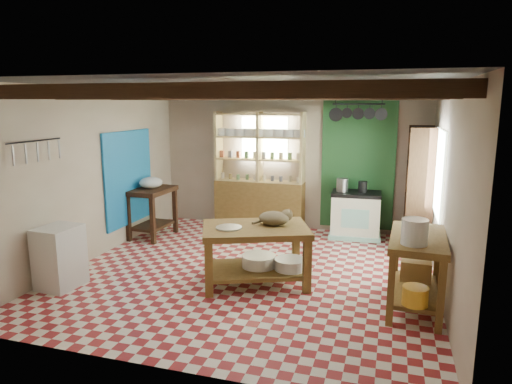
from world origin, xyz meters
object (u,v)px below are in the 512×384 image
(white_cabinet, at_px, (60,257))
(prep_table, at_px, (152,213))
(stove, at_px, (356,215))
(right_counter, at_px, (416,272))
(work_table, at_px, (255,255))
(cat, at_px, (274,218))

(white_cabinet, bearing_deg, prep_table, 92.95)
(stove, xyz_separation_m, white_cabinet, (-3.49, -3.35, -0.01))
(right_counter, bearing_deg, stove, 111.37)
(stove, distance_m, right_counter, 2.82)
(stove, bearing_deg, prep_table, -166.94)
(white_cabinet, bearing_deg, right_counter, 12.23)
(work_table, xyz_separation_m, white_cabinet, (-2.40, -0.86, 0.02))
(stove, relative_size, right_counter, 0.69)
(cat, bearing_deg, prep_table, 119.88)
(work_table, bearing_deg, stove, 43.78)
(cat, bearing_deg, work_table, -178.69)
(prep_table, bearing_deg, stove, 18.53)
(stove, xyz_separation_m, right_counter, (0.91, -2.66, 0.02))
(stove, bearing_deg, right_counter, -73.95)
(prep_table, distance_m, cat, 2.95)
(work_table, xyz_separation_m, prep_table, (-2.38, 1.50, 0.05))
(prep_table, relative_size, cat, 2.17)
(stove, relative_size, white_cabinet, 1.05)
(right_counter, bearing_deg, cat, 172.40)
(cat, bearing_deg, right_counter, -42.56)
(stove, bearing_deg, work_table, -116.59)
(prep_table, height_order, right_counter, prep_table)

